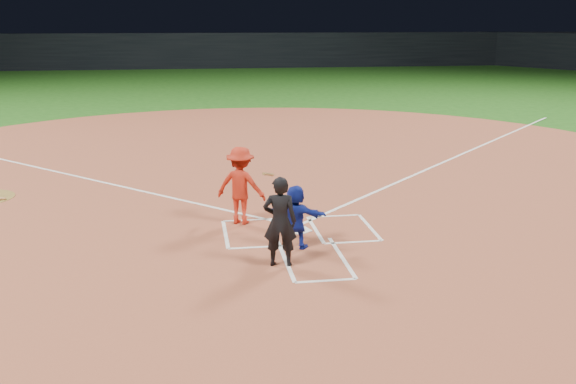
{
  "coord_description": "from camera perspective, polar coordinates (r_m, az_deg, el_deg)",
  "views": [
    {
      "loc": [
        -2.26,
        -13.03,
        4.46
      ],
      "look_at": [
        -0.3,
        -0.4,
        1.0
      ],
      "focal_mm": 40.0,
      "sensor_mm": 36.0,
      "label": 1
    }
  ],
  "objects": [
    {
      "name": "catcher",
      "position": [
        12.75,
        0.67,
        -2.2
      ],
      "size": [
        1.25,
        0.84,
        1.29
      ],
      "primitive_type": "imported",
      "rotation": [
        0.0,
        0.0,
        2.72
      ],
      "color": "navy",
      "rests_on": "home_plate_dirt"
    },
    {
      "name": "home_plate",
      "position": [
        13.95,
        0.97,
        -3.41
      ],
      "size": [
        0.6,
        0.6,
        0.02
      ],
      "primitive_type": "cylinder",
      "rotation": [
        0.0,
        0.0,
        3.14
      ],
      "color": "white",
      "rests_on": "home_plate_dirt"
    },
    {
      "name": "chalk_markings",
      "position": [
        18.98,
        -1.73,
        1.6
      ],
      "size": [
        28.35,
        17.32,
        0.01
      ],
      "color": "white",
      "rests_on": "home_plate_dirt"
    },
    {
      "name": "batter_at_plate",
      "position": [
        14.26,
        -4.21,
        0.58
      ],
      "size": [
        1.43,
        1.08,
        1.74
      ],
      "color": "red",
      "rests_on": "home_plate_dirt"
    },
    {
      "name": "home_plate_dirt",
      "position": [
        19.67,
        -1.99,
        2.06
      ],
      "size": [
        28.0,
        28.0,
        0.01
      ],
      "primitive_type": "cylinder",
      "color": "brown",
      "rests_on": "ground"
    },
    {
      "name": "stadium_wall_far",
      "position": [
        61.14,
        -6.84,
        12.37
      ],
      "size": [
        80.0,
        1.2,
        3.2
      ],
      "primitive_type": "cube",
      "color": "black",
      "rests_on": "ground"
    },
    {
      "name": "umpire",
      "position": [
        11.77,
        -0.72,
        -2.64
      ],
      "size": [
        0.69,
        0.52,
        1.7
      ],
      "primitive_type": "imported",
      "rotation": [
        0.0,
        0.0,
        2.94
      ],
      "color": "black",
      "rests_on": "home_plate_dirt"
    },
    {
      "name": "ground",
      "position": [
        13.95,
        0.97,
        -3.49
      ],
      "size": [
        120.0,
        120.0,
        0.0
      ],
      "primitive_type": "plane",
      "color": "#1B4E13",
      "rests_on": "ground"
    }
  ]
}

